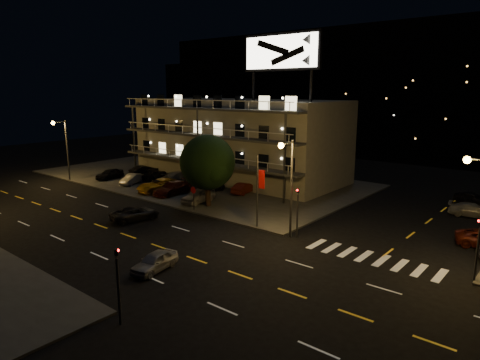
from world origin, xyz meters
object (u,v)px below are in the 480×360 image
Objects in this scene: lot_car_2 at (160,185)px; lot_car_4 at (198,195)px; road_car_east at (155,261)px; lot_car_7 at (180,177)px; tree at (207,164)px; road_car_west at (135,214)px.

lot_car_4 is at bearing 8.59° from lot_car_2.
road_car_east is at bearing -28.10° from lot_car_2.
lot_car_7 is at bearing 142.52° from lot_car_4.
lot_car_7 is at bearing 150.96° from tree.
road_car_west is (-2.06, -7.56, -3.86)m from tree.
lot_car_7 reaches higher than road_car_west.
lot_car_7 is at bearing 124.63° from road_car_east.
lot_car_7 is (-10.65, 5.91, -3.64)m from tree.
lot_car_2 is 1.47× the size of road_car_east.
lot_car_7 is 27.11m from road_car_east.
tree reaches higher than lot_car_2.
road_car_west is at bearing 140.00° from road_car_east.
road_car_east is 11.87m from road_car_west.
lot_car_4 is (6.84, -0.51, -0.01)m from lot_car_2.
tree is 1.69× the size of lot_car_4.
lot_car_4 is 10.56m from lot_car_7.
lot_car_2 is at bearing 129.80° from road_car_east.
tree is 1.52× the size of lot_car_7.
lot_car_4 reaches higher than road_car_west.
lot_car_4 is 1.18× the size of road_car_east.
lot_car_2 is at bearing -39.92° from road_car_west.
lot_car_4 reaches higher than road_car_east.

